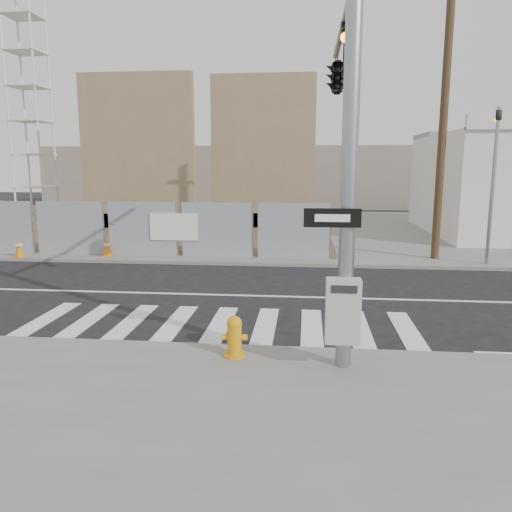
# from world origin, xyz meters

# --- Properties ---
(ground) EXTENTS (100.00, 100.00, 0.00)m
(ground) POSITION_xyz_m (0.00, 0.00, 0.00)
(ground) COLOR black
(ground) RESTS_ON ground
(sidewalk_far) EXTENTS (50.00, 20.00, 0.12)m
(sidewalk_far) POSITION_xyz_m (0.00, 14.00, 0.06)
(sidewalk_far) COLOR slate
(sidewalk_far) RESTS_ON ground
(signal_pole) EXTENTS (0.96, 5.87, 7.00)m
(signal_pole) POSITION_xyz_m (2.49, -2.05, 4.78)
(signal_pole) COLOR gray
(signal_pole) RESTS_ON sidewalk_near
(far_signal_pole) EXTENTS (0.16, 0.20, 5.60)m
(far_signal_pole) POSITION_xyz_m (8.00, 4.60, 3.48)
(far_signal_pole) COLOR gray
(far_signal_pole) RESTS_ON sidewalk_far
(concrete_wall_left) EXTENTS (6.00, 1.30, 8.00)m
(concrete_wall_left) POSITION_xyz_m (-7.00, 13.08, 3.38)
(concrete_wall_left) COLOR #7A6549
(concrete_wall_left) RESTS_ON sidewalk_far
(concrete_wall_right) EXTENTS (5.50, 1.30, 8.00)m
(concrete_wall_right) POSITION_xyz_m (-0.50, 14.08, 3.38)
(concrete_wall_right) COLOR #7A6549
(concrete_wall_right) RESTS_ON sidewalk_far
(crane_tower) EXTENTS (2.60, 2.60, 18.15)m
(crane_tower) POSITION_xyz_m (-15.00, 17.00, 9.02)
(crane_tower) COLOR slate
(crane_tower) RESTS_ON sidewalk_far
(utility_pole_right) EXTENTS (1.60, 0.28, 10.00)m
(utility_pole_right) POSITION_xyz_m (6.50, 5.50, 5.20)
(utility_pole_right) COLOR #483722
(utility_pole_right) RESTS_ON sidewalk_far
(fire_hydrant) EXTENTS (0.47, 0.47, 0.73)m
(fire_hydrant) POSITION_xyz_m (0.63, -4.59, 0.48)
(fire_hydrant) COLOR orange
(fire_hydrant) RESTS_ON sidewalk_near
(traffic_cone_b) EXTENTS (0.45, 0.45, 0.70)m
(traffic_cone_b) POSITION_xyz_m (-8.63, 4.22, 0.46)
(traffic_cone_b) COLOR orange
(traffic_cone_b) RESTS_ON sidewalk_far
(traffic_cone_c) EXTENTS (0.41, 0.41, 0.66)m
(traffic_cone_c) POSITION_xyz_m (-5.50, 4.74, 0.44)
(traffic_cone_c) COLOR orange
(traffic_cone_c) RESTS_ON sidewalk_far
(traffic_cone_d) EXTENTS (0.36, 0.36, 0.65)m
(traffic_cone_d) POSITION_xyz_m (-3.03, 5.34, 0.44)
(traffic_cone_d) COLOR orange
(traffic_cone_d) RESTS_ON sidewalk_far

